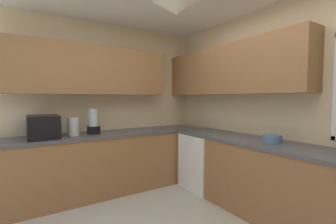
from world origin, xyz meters
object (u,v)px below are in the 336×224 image
at_px(microwave, 43,127).
at_px(bowl, 272,139).
at_px(kettle, 73,127).
at_px(blender_appliance, 93,123).
at_px(dishwasher, 205,161).

relative_size(microwave, bowl, 2.31).
relative_size(kettle, blender_appliance, 0.70).
relative_size(microwave, kettle, 1.91).
distance_m(bowl, blender_appliance, 2.35).
height_order(dishwasher, blender_appliance, blender_appliance).
height_order(microwave, bowl, microwave).
distance_m(dishwasher, bowl, 1.22).
bearing_deg(bowl, kettle, -133.61).
bearing_deg(dishwasher, microwave, -107.03).
bearing_deg(kettle, bowl, 46.39).
height_order(kettle, blender_appliance, blender_appliance).
xyz_separation_m(kettle, blender_appliance, (-0.02, 0.28, 0.04)).
bearing_deg(microwave, blender_appliance, 90.00).
xyz_separation_m(microwave, kettle, (0.02, 0.35, -0.02)).
bearing_deg(dishwasher, kettle, -109.57).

